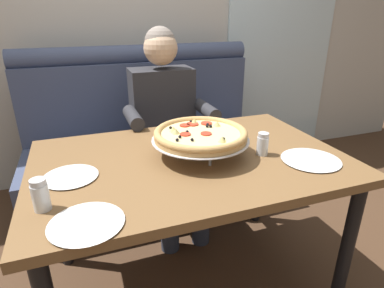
% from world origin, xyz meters
% --- Properties ---
extents(ground_plane, '(16.00, 16.00, 0.00)m').
position_xyz_m(ground_plane, '(0.00, 0.00, 0.00)').
color(ground_plane, '#4C3321').
extents(back_wall_with_window, '(6.00, 0.12, 2.80)m').
position_xyz_m(back_wall_with_window, '(0.00, 1.49, 1.40)').
color(back_wall_with_window, beige).
rests_on(back_wall_with_window, ground_plane).
extents(window_panel, '(1.10, 0.02, 2.80)m').
position_xyz_m(window_panel, '(1.41, 1.42, 1.40)').
color(window_panel, white).
rests_on(window_panel, ground_plane).
extents(booth_bench, '(1.72, 0.78, 1.13)m').
position_xyz_m(booth_bench, '(0.00, 0.92, 0.40)').
color(booth_bench, '#424C6B').
rests_on(booth_bench, ground_plane).
extents(dining_table, '(1.38, 0.91, 0.74)m').
position_xyz_m(dining_table, '(0.00, 0.00, 0.66)').
color(dining_table, brown).
rests_on(dining_table, ground_plane).
extents(diner_main, '(0.54, 0.64, 1.27)m').
position_xyz_m(diner_main, '(0.07, 0.66, 0.71)').
color(diner_main, '#2D3342').
rests_on(diner_main, ground_plane).
extents(pizza, '(0.44, 0.44, 0.13)m').
position_xyz_m(pizza, '(0.05, 0.01, 0.84)').
color(pizza, silver).
rests_on(pizza, dining_table).
extents(shaker_pepper_flakes, '(0.06, 0.06, 0.11)m').
position_xyz_m(shaker_pepper_flakes, '(-0.60, -0.22, 0.79)').
color(shaker_pepper_flakes, white).
rests_on(shaker_pepper_flakes, dining_table).
extents(shaker_oregano, '(0.05, 0.05, 0.11)m').
position_xyz_m(shaker_oregano, '(0.32, -0.08, 0.79)').
color(shaker_oregano, white).
rests_on(shaker_oregano, dining_table).
extents(plate_near_left, '(0.22, 0.22, 0.02)m').
position_xyz_m(plate_near_left, '(-0.51, -0.02, 0.75)').
color(plate_near_left, white).
rests_on(plate_near_left, dining_table).
extents(plate_near_right, '(0.26, 0.26, 0.02)m').
position_xyz_m(plate_near_right, '(0.49, -0.22, 0.75)').
color(plate_near_right, white).
rests_on(plate_near_right, dining_table).
extents(plate_far_side, '(0.24, 0.24, 0.02)m').
position_xyz_m(plate_far_side, '(-0.47, -0.36, 0.75)').
color(plate_far_side, white).
rests_on(plate_far_side, dining_table).
extents(patio_chair, '(0.43, 0.43, 0.86)m').
position_xyz_m(patio_chair, '(1.45, 2.28, 0.52)').
color(patio_chair, black).
rests_on(patio_chair, ground_plane).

